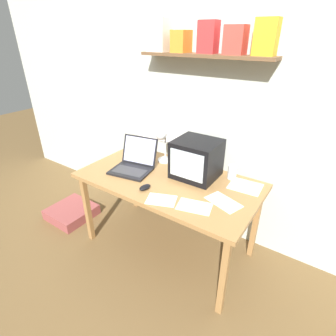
# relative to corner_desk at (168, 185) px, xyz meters

# --- Properties ---
(ground_plane) EXTENTS (12.00, 12.00, 0.00)m
(ground_plane) POSITION_rel_corner_desk_xyz_m (0.00, 0.00, -0.68)
(ground_plane) COLOR brown
(back_wall) EXTENTS (5.60, 0.24, 2.60)m
(back_wall) POSITION_rel_corner_desk_xyz_m (-0.00, 0.53, 0.64)
(back_wall) COLOR beige
(back_wall) RESTS_ON ground_plane
(corner_desk) EXTENTS (1.49, 0.80, 0.74)m
(corner_desk) POSITION_rel_corner_desk_xyz_m (0.00, 0.00, 0.00)
(corner_desk) COLOR #A17341
(corner_desk) RESTS_ON ground_plane
(crt_monitor) EXTENTS (0.36, 0.34, 0.32)m
(crt_monitor) POSITION_rel_corner_desk_xyz_m (0.16, 0.17, 0.22)
(crt_monitor) COLOR black
(crt_monitor) RESTS_ON corner_desk
(laptop) EXTENTS (0.39, 0.40, 0.26)m
(laptop) POSITION_rel_corner_desk_xyz_m (-0.35, -0.01, 0.13)
(laptop) COLOR black
(laptop) RESTS_ON corner_desk
(desk_lamp) EXTENTS (0.15, 0.18, 0.33)m
(desk_lamp) POSITION_rel_corner_desk_xyz_m (-0.22, 0.23, 0.27)
(desk_lamp) COLOR silver
(desk_lamp) RESTS_ON corner_desk
(juice_glass) EXTENTS (0.07, 0.07, 0.12)m
(juice_glass) POSITION_rel_corner_desk_xyz_m (0.43, 0.31, 0.11)
(juice_glass) COLOR white
(juice_glass) RESTS_ON corner_desk
(computer_mouse) EXTENTS (0.07, 0.11, 0.03)m
(computer_mouse) POSITION_rel_corner_desk_xyz_m (-0.06, -0.24, 0.08)
(computer_mouse) COLOR black
(computer_mouse) RESTS_ON corner_desk
(loose_paper_near_monitor) EXTENTS (0.26, 0.22, 0.00)m
(loose_paper_near_monitor) POSITION_rel_corner_desk_xyz_m (0.57, 0.24, 0.06)
(loose_paper_near_monitor) COLOR white
(loose_paper_near_monitor) RESTS_ON corner_desk
(loose_paper_near_laptop) EXTENTS (0.25, 0.21, 0.00)m
(loose_paper_near_laptop) POSITION_rel_corner_desk_xyz_m (0.14, -0.29, 0.06)
(loose_paper_near_laptop) COLOR white
(loose_paper_near_laptop) RESTS_ON corner_desk
(printed_handout) EXTENTS (0.28, 0.22, 0.00)m
(printed_handout) POSITION_rel_corner_desk_xyz_m (0.52, -0.06, 0.06)
(printed_handout) COLOR white
(printed_handout) RESTS_ON corner_desk
(open_notebook) EXTENTS (0.27, 0.20, 0.00)m
(open_notebook) POSITION_rel_corner_desk_xyz_m (0.37, -0.22, 0.06)
(open_notebook) COLOR white
(open_notebook) RESTS_ON corner_desk
(floor_cushion) EXTENTS (0.44, 0.44, 0.11)m
(floor_cushion) POSITION_rel_corner_desk_xyz_m (-1.14, -0.23, -0.62)
(floor_cushion) COLOR #944544
(floor_cushion) RESTS_ON ground_plane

